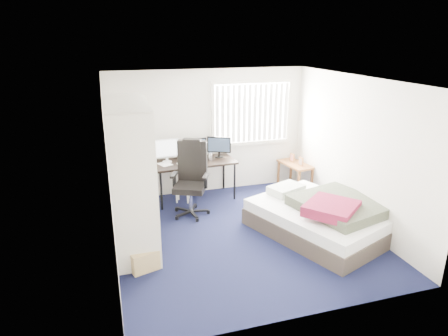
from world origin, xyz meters
TOP-DOWN VIEW (x-y plane):
  - ground at (0.00, 0.00)m, footprint 4.20×4.20m
  - room_shell at (0.00, 0.00)m, footprint 4.20×4.20m
  - window_assembly at (0.90, 2.04)m, footprint 1.72×0.09m
  - closet at (-1.67, 0.27)m, footprint 0.64×1.84m
  - desk at (-0.40, 1.75)m, footprint 1.62×0.83m
  - office_chair at (-0.60, 1.09)m, footprint 0.85×0.85m
  - footstool at (-0.66, 1.64)m, footprint 0.36×0.33m
  - nightstand at (1.75, 1.65)m, footprint 0.53×0.87m
  - bed at (1.28, -0.31)m, footprint 2.23×2.53m
  - pine_box at (-1.65, -0.54)m, footprint 0.45×0.39m

SIDE VIEW (x-z plane):
  - ground at x=0.00m, z-range 0.00..0.00m
  - pine_box at x=-1.65m, z-range 0.00..0.29m
  - footstool at x=-0.66m, z-range 0.07..0.31m
  - bed at x=1.28m, z-range -0.05..0.64m
  - nightstand at x=1.75m, z-range 0.12..0.86m
  - office_chair at x=-0.60m, z-range -0.16..1.20m
  - desk at x=-0.40m, z-range 0.18..1.42m
  - closet at x=-1.67m, z-range 0.24..2.46m
  - room_shell at x=0.00m, z-range -0.59..3.61m
  - window_assembly at x=0.90m, z-range 0.94..2.26m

